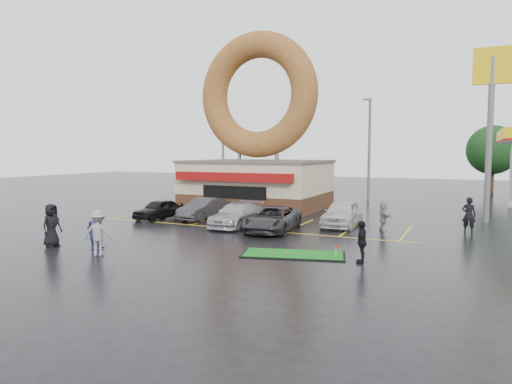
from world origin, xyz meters
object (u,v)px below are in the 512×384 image
at_px(shell_sign, 491,101).
at_px(car_white, 342,213).
at_px(person_blue, 95,232).
at_px(streetlight_left, 223,147).
at_px(putting_green, 293,254).
at_px(car_grey, 273,219).
at_px(car_silver, 237,215).
at_px(donut_shop, 258,150).
at_px(streetlight_mid, 369,147).
at_px(car_dgrey, 204,209).
at_px(car_black, 159,209).
at_px(person_cameraman, 362,242).
at_px(dumpster, 197,196).

distance_m(shell_sign, car_white, 11.43).
bearing_deg(person_blue, car_white, 50.23).
distance_m(streetlight_left, putting_green, 26.79).
bearing_deg(person_blue, car_grey, 53.61).
bearing_deg(shell_sign, car_silver, -149.44).
bearing_deg(donut_shop, car_silver, -72.83).
height_order(streetlight_mid, car_silver, streetlight_mid).
distance_m(shell_sign, car_dgrey, 18.81).
bearing_deg(car_grey, car_silver, 160.98).
relative_size(streetlight_left, putting_green, 1.94).
bearing_deg(car_white, person_blue, -127.84).
height_order(streetlight_mid, car_black, streetlight_mid).
bearing_deg(person_cameraman, streetlight_mid, -176.86).
relative_size(car_black, putting_green, 0.80).
distance_m(streetlight_mid, car_black, 19.67).
bearing_deg(car_black, car_grey, -1.07).
relative_size(streetlight_mid, putting_green, 1.94).
height_order(shell_sign, putting_green, shell_sign).
bearing_deg(car_black, car_white, 16.35).
height_order(donut_shop, shell_sign, donut_shop).
bearing_deg(car_black, person_cameraman, -17.26).
xyz_separation_m(donut_shop, putting_green, (8.36, -14.48, -4.43)).
bearing_deg(streetlight_left, streetlight_mid, 4.09).
distance_m(car_dgrey, car_white, 8.80).
distance_m(car_grey, person_cameraman, 7.93).
relative_size(car_black, car_silver, 0.80).
bearing_deg(car_white, putting_green, -90.68).
bearing_deg(person_blue, streetlight_left, 103.49).
bearing_deg(dumpster, putting_green, -41.69).
relative_size(shell_sign, dumpster, 5.89).
bearing_deg(car_dgrey, car_black, -153.77).
bearing_deg(person_cameraman, putting_green, -100.74).
relative_size(shell_sign, car_dgrey, 2.53).
relative_size(shell_sign, car_grey, 2.18).
bearing_deg(streetlight_left, car_white, -40.78).
distance_m(car_silver, car_white, 6.16).
bearing_deg(putting_green, car_grey, 121.52).
bearing_deg(dumpster, streetlight_left, 105.76).
bearing_deg(putting_green, person_cameraman, -3.21).
relative_size(person_cameraman, putting_green, 0.36).
xyz_separation_m(car_silver, person_blue, (-2.66, -8.46, 0.13)).
bearing_deg(car_white, streetlight_left, 138.36).
height_order(streetlight_left, putting_green, streetlight_left).
xyz_separation_m(donut_shop, car_grey, (5.27, -9.43, -3.79)).
relative_size(streetlight_left, car_dgrey, 2.15).
relative_size(shell_sign, streetlight_left, 1.18).
distance_m(streetlight_mid, person_blue, 26.45).
bearing_deg(person_cameraman, streetlight_left, -147.31).
distance_m(donut_shop, car_black, 9.73).
relative_size(streetlight_left, car_grey, 1.85).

